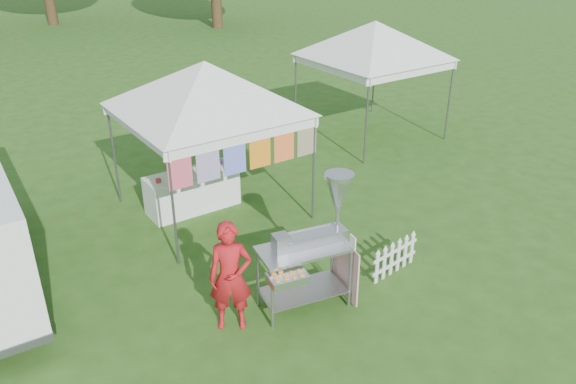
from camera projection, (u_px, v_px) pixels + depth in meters
ground at (320, 296)px, 8.72m from camera, size 120.00×120.00×0.00m
canopy_main at (204, 62)px, 9.99m from camera, size 4.24×4.24×3.45m
canopy_right at (376, 21)px, 13.91m from camera, size 4.24×4.24×3.45m
donut_cart at (318, 233)px, 8.05m from camera, size 1.62×1.00×2.07m
vendor at (230, 277)px, 7.74m from camera, size 0.72×0.65×1.66m
picket_fence at (395, 258)px, 9.17m from camera, size 1.08×0.15×0.56m
display_table at (192, 191)px, 11.19m from camera, size 1.80×0.70×0.78m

